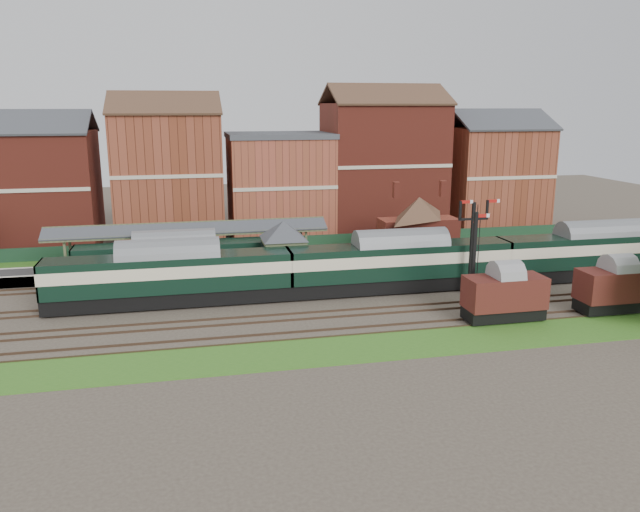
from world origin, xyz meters
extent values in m
plane|color=#473D33|center=(0.00, 0.00, 0.00)|extent=(160.00, 160.00, 0.00)
cube|color=#2D6619|center=(0.00, 16.00, 0.03)|extent=(90.00, 4.50, 0.06)
cube|color=#2D6619|center=(0.00, -12.00, 0.03)|extent=(90.00, 5.00, 0.06)
cube|color=#193823|center=(0.00, 18.00, 0.75)|extent=(90.00, 0.12, 1.50)
cube|color=#2D2D2D|center=(-5.00, 9.75, 0.50)|extent=(55.00, 3.40, 1.00)
cube|color=#6E7F5A|center=(-3.00, 3.25, 1.20)|extent=(3.40, 3.20, 2.40)
cube|color=#4C5636|center=(-3.00, 3.25, 3.40)|extent=(3.60, 3.40, 2.00)
pyramid|color=#383A3F|center=(-3.00, 3.25, 5.20)|extent=(5.40, 5.40, 1.60)
cube|color=brown|center=(5.00, 3.25, 1.10)|extent=(3.00, 2.40, 2.20)
cube|color=#4C3323|center=(5.00, 2.60, 2.55)|extent=(3.20, 1.34, 0.79)
cube|color=#4C3323|center=(5.00, 3.90, 2.55)|extent=(3.20, 1.34, 0.79)
cube|color=maroon|center=(12.00, 9.75, 2.75)|extent=(8.00, 3.00, 3.50)
pyramid|color=#4C3323|center=(12.00, 9.75, 5.60)|extent=(8.10, 8.10, 2.20)
cube|color=maroon|center=(9.50, 9.75, 6.10)|extent=(0.60, 0.60, 1.60)
cube|color=maroon|center=(14.50, 9.75, 6.10)|extent=(0.60, 0.60, 1.60)
cube|color=#4C5636|center=(-22.00, 8.45, 2.70)|extent=(0.22, 0.22, 3.40)
cube|color=#4C5636|center=(0.00, 11.05, 2.70)|extent=(0.22, 0.22, 3.40)
cube|color=#383A3F|center=(-11.00, 8.80, 4.60)|extent=(26.00, 1.99, 0.90)
cube|color=#383A3F|center=(-11.00, 10.70, 4.60)|extent=(26.00, 1.99, 0.90)
cube|color=#4C5636|center=(-11.00, 9.75, 4.98)|extent=(26.00, 0.20, 0.20)
cube|color=black|center=(12.00, -2.50, 4.00)|extent=(0.25, 0.25, 8.00)
cube|color=black|center=(12.00, -2.50, 6.60)|extent=(2.60, 0.18, 0.18)
cube|color=#B2140F|center=(11.35, -2.50, 8.05)|extent=(1.10, 0.08, 0.25)
cube|color=#B2140F|center=(13.75, -2.50, 8.05)|extent=(1.10, 0.08, 0.25)
cube|color=black|center=(10.00, -7.00, 4.00)|extent=(0.25, 0.25, 8.00)
cube|color=#B2140F|center=(10.55, -7.00, 7.70)|extent=(1.10, 0.08, 0.25)
cube|color=maroon|center=(-28.00, 25.00, 6.50)|extent=(14.00, 10.00, 13.00)
cube|color=brown|center=(-13.00, 25.00, 7.50)|extent=(12.00, 10.00, 15.00)
cube|color=#994531|center=(0.00, 25.00, 6.00)|extent=(12.00, 10.00, 12.00)
cube|color=maroon|center=(13.00, 25.00, 8.00)|extent=(14.00, 10.00, 16.00)
cube|color=brown|center=(28.00, 25.00, 6.50)|extent=(12.00, 10.00, 13.00)
cube|color=black|center=(-12.76, 0.00, 0.75)|extent=(19.39, 2.71, 1.18)
cube|color=black|center=(-12.76, 0.00, 2.74)|extent=(19.39, 3.02, 2.80)
cube|color=beige|center=(-12.76, 0.00, 3.08)|extent=(19.41, 3.06, 0.97)
cube|color=slate|center=(-12.76, 0.00, 4.31)|extent=(19.39, 3.02, 0.65)
cube|color=black|center=(6.62, 0.00, 0.75)|extent=(19.39, 2.71, 1.18)
cube|color=black|center=(6.62, 0.00, 2.74)|extent=(19.39, 3.02, 2.80)
cube|color=beige|center=(6.62, 0.00, 3.08)|extent=(19.41, 3.06, 0.97)
cube|color=slate|center=(6.62, 0.00, 4.31)|extent=(19.39, 3.02, 0.65)
cube|color=black|center=(26.01, 0.00, 0.75)|extent=(19.39, 2.71, 1.18)
cube|color=black|center=(26.01, 0.00, 2.74)|extent=(19.39, 3.02, 2.80)
cube|color=beige|center=(26.01, 0.00, 3.08)|extent=(19.41, 3.06, 0.97)
cube|color=slate|center=(26.01, 0.00, 4.31)|extent=(19.39, 3.02, 0.65)
cube|color=black|center=(-12.37, 6.50, 0.69)|extent=(17.46, 2.44, 1.07)
cube|color=black|center=(-12.37, 6.50, 2.49)|extent=(17.46, 2.72, 2.52)
cube|color=beige|center=(-12.37, 6.50, 2.79)|extent=(17.48, 2.76, 0.87)
cube|color=slate|center=(-12.37, 6.50, 3.89)|extent=(17.46, 2.72, 0.58)
cube|color=black|center=(11.66, -9.00, 0.60)|extent=(5.92, 2.18, 0.89)
cube|color=#441F13|center=(11.66, -9.00, 2.23)|extent=(5.92, 2.57, 2.37)
cube|color=gray|center=(11.66, -9.00, 3.54)|extent=(5.92, 2.57, 0.43)
cube|color=black|center=(21.13, -9.00, 0.60)|extent=(5.93, 2.19, 0.89)
cube|color=#441F13|center=(21.13, -9.00, 2.24)|extent=(5.93, 2.57, 2.37)
cube|color=gray|center=(21.13, -9.00, 3.54)|extent=(5.93, 2.57, 0.44)
camera|label=1|loc=(-11.21, -49.47, 15.75)|focal=35.00mm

